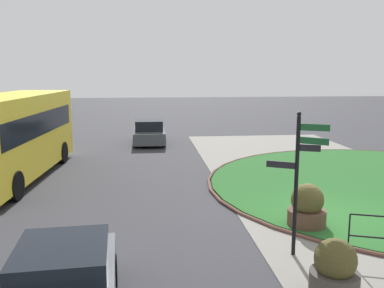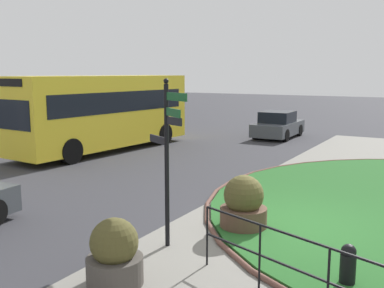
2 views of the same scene
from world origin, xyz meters
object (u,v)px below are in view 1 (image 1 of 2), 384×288
Objects in this scene: planter_near_signpost at (335,271)px; planter_kerbside at (307,208)px; car_trailing at (149,133)px; signpost_directional at (299,173)px; bus_yellow at (12,135)px.

planter_near_signpost is 3.54m from planter_kerbside.
signpost_directional is at bearing -168.75° from car_trailing.
planter_kerbside is at bearing -12.77° from planter_near_signpost.
signpost_directional is 2.33m from planter_near_signpost.
bus_yellow reaches higher than planter_kerbside.
bus_yellow is 11.64m from planter_kerbside.
signpost_directional reaches higher than planter_kerbside.
bus_yellow reaches higher than planter_near_signpost.
planter_near_signpost is at bearing -169.55° from car_trailing.
signpost_directional is 2.36m from planter_kerbside.
planter_kerbside reaches higher than planter_near_signpost.
signpost_directional is 0.36× the size of bus_yellow.
bus_yellow is 9.58m from car_trailing.
bus_yellow is 13.32m from planter_near_signpost.
planter_near_signpost is 0.91× the size of planter_kerbside.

